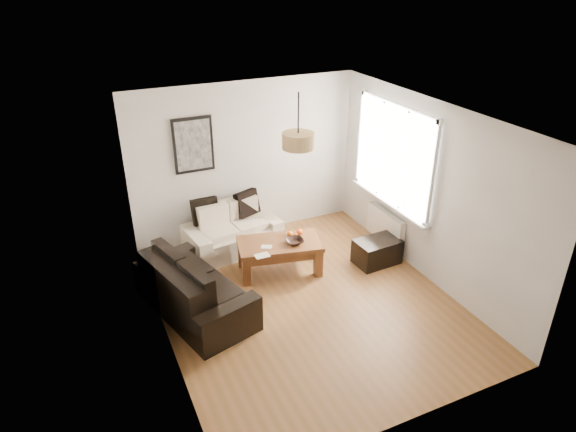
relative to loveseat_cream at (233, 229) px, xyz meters
name	(u,v)px	position (x,y,z in m)	size (l,w,h in m)	color
floor	(306,301)	(0.44, -1.78, -0.37)	(4.50, 4.50, 0.00)	brown
ceiling	(310,117)	(0.44, -1.78, 2.23)	(3.80, 4.50, 0.00)	white
wall_back	(246,161)	(0.44, 0.47, 0.93)	(3.80, 0.04, 2.60)	silver
wall_front	(419,320)	(0.44, -4.03, 0.93)	(3.80, 0.04, 2.60)	silver
wall_left	(157,250)	(-1.46, -1.78, 0.93)	(0.04, 4.50, 2.60)	silver
wall_right	(428,192)	(2.34, -1.78, 0.93)	(0.04, 4.50, 2.60)	silver
window_bay	(394,155)	(2.30, -0.98, 1.23)	(0.14, 1.90, 1.60)	white
radiator	(385,227)	(2.26, -0.98, 0.01)	(0.10, 0.90, 0.52)	white
poster	(193,145)	(-0.41, 0.44, 1.33)	(0.62, 0.04, 0.87)	black
pendant_shade	(298,141)	(0.44, -1.48, 1.86)	(0.40, 0.40, 0.20)	tan
loveseat_cream	(233,229)	(0.00, 0.00, 0.00)	(1.48, 0.81, 0.73)	#B9B295
sofa_leather	(194,286)	(-0.99, -1.34, 0.02)	(1.81, 0.88, 0.78)	black
coffee_table	(280,256)	(0.42, -0.91, -0.12)	(1.22, 0.66, 0.50)	brown
ottoman	(377,252)	(1.89, -1.33, -0.17)	(0.68, 0.44, 0.39)	black
cushion_left	(205,211)	(-0.38, 0.18, 0.32)	(0.42, 0.13, 0.42)	black
cushion_right	(247,203)	(0.33, 0.18, 0.32)	(0.41, 0.13, 0.41)	black
fruit_bowl	(295,241)	(0.62, -1.03, 0.16)	(0.26, 0.26, 0.06)	black
orange_a	(296,235)	(0.71, -0.89, 0.17)	(0.06, 0.06, 0.06)	#D64F12
orange_b	(299,231)	(0.80, -0.80, 0.17)	(0.09, 0.09, 0.09)	#F15614
orange_c	(290,234)	(0.64, -0.81, 0.17)	(0.09, 0.09, 0.09)	orange
papers	(262,256)	(0.04, -1.17, 0.13)	(0.21, 0.14, 0.01)	beige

